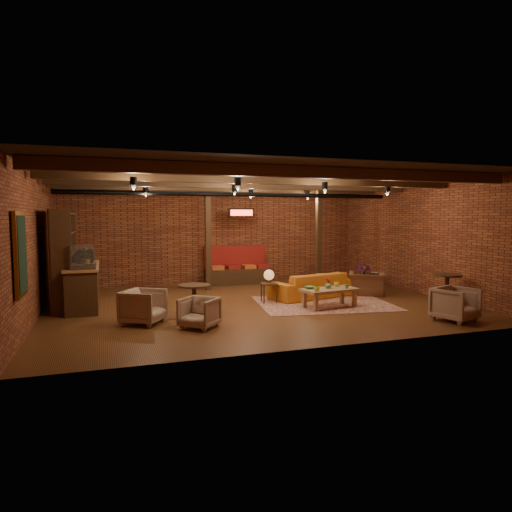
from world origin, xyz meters
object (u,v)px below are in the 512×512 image
object	(u,v)px
armchair_b	(199,311)
side_table_book	(373,274)
coffee_table	(329,291)
side_table_lamp	(269,277)
armchair_far	(455,302)
armchair_a	(143,305)
sofa	(311,285)
armchair_right	(367,280)
round_table_left	(194,295)
plant_tall	(364,251)
round_table_right	(447,285)

from	to	relation	value
armchair_b	side_table_book	bearing A→B (deg)	70.14
coffee_table	side_table_lamp	bearing A→B (deg)	135.29
coffee_table	armchair_far	bearing A→B (deg)	-48.14
armchair_a	side_table_book	size ratio (longest dim) A/B	1.65
armchair_a	side_table_book	distance (m)	7.71
side_table_lamp	side_table_book	bearing A→B (deg)	17.49
armchair_far	side_table_book	bearing A→B (deg)	60.97
armchair_b	armchair_far	xyz separation A→B (m)	(5.33, -1.13, 0.06)
sofa	armchair_right	world-z (taller)	armchair_right
round_table_left	armchair_a	bearing A→B (deg)	-168.55
side_table_lamp	armchair_a	world-z (taller)	side_table_lamp
plant_tall	sofa	bearing A→B (deg)	-162.70
sofa	side_table_book	size ratio (longest dim) A/B	4.89
sofa	armchair_b	xyz separation A→B (m)	(-3.61, -2.39, -0.00)
round_table_left	armchair_far	distance (m)	5.64
armchair_right	coffee_table	bearing A→B (deg)	65.86
armchair_b	side_table_lamp	bearing A→B (deg)	84.81
sofa	plant_tall	distance (m)	2.29
round_table_left	armchair_a	distance (m)	1.14
armchair_right	armchair_far	bearing A→B (deg)	121.97
armchair_right	armchair_b	bearing A→B (deg)	54.82
armchair_right	armchair_a	bearing A→B (deg)	45.26
armchair_a	round_table_right	size ratio (longest dim) A/B	0.97
sofa	side_table_book	world-z (taller)	sofa
armchair_a	side_table_book	bearing A→B (deg)	-37.73
plant_tall	armchair_a	bearing A→B (deg)	-161.11
coffee_table	round_table_right	distance (m)	2.91
side_table_book	plant_tall	bearing A→B (deg)	-148.24
armchair_a	plant_tall	xyz separation A→B (m)	(6.66, 2.28, 0.81)
side_table_lamp	armchair_a	bearing A→B (deg)	-157.07
sofa	coffee_table	world-z (taller)	coffee_table
side_table_lamp	armchair_b	size ratio (longest dim) A/B	1.25
round_table_left	armchair_b	distance (m)	0.98
side_table_lamp	armchair_right	world-z (taller)	armchair_right
armchair_right	side_table_book	bearing A→B (deg)	-98.42
coffee_table	plant_tall	size ratio (longest dim) A/B	0.61
side_table_book	plant_tall	distance (m)	1.04
armchair_b	round_table_left	bearing A→B (deg)	126.60
armchair_a	plant_tall	distance (m)	7.09
armchair_b	armchair_far	distance (m)	5.44
round_table_left	side_table_book	size ratio (longest dim) A/B	1.53
armchair_right	side_table_book	size ratio (longest dim) A/B	2.04
coffee_table	armchair_b	size ratio (longest dim) A/B	2.15
plant_tall	armchair_b	bearing A→B (deg)	-151.84
round_table_left	round_table_right	world-z (taller)	round_table_right
round_table_left	armchair_right	world-z (taller)	armchair_right
round_table_left	armchair_right	distance (m)	5.38
side_table_book	armchair_far	size ratio (longest dim) A/B	0.60
sofa	coffee_table	distance (m)	1.40
side_table_lamp	armchair_a	distance (m)	3.60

